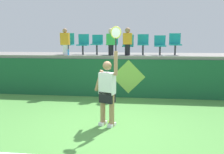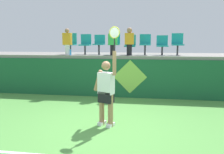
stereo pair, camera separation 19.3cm
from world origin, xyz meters
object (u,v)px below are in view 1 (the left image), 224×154
Objects in this scene: stadium_chair_0 at (68,43)px; stadium_chair_7 at (175,43)px; tennis_ball at (110,122)px; stadium_chair_2 at (97,43)px; stadium_chair_3 at (112,43)px; stadium_chair_4 at (128,44)px; stadium_chair_5 at (143,43)px; stadium_chair_6 at (160,44)px; water_bottle at (68,52)px; spectator_0 at (128,41)px; tennis_player at (107,90)px; stadium_chair_1 at (83,43)px; spectator_1 at (65,41)px; spectator_2 at (111,41)px.

stadium_chair_0 is 4.33m from stadium_chair_7.
stadium_chair_2 is at bearing 105.38° from tennis_ball.
stadium_chair_3 is at bearing 0.50° from stadium_chair_2.
stadium_chair_5 is at bearing -0.54° from stadium_chair_4.
stadium_chair_4 is 1.04× the size of stadium_chair_6.
water_bottle reaches higher than tennis_ball.
stadium_chair_4 is at bearing 179.46° from stadium_chair_5.
tennis_ball is at bearing -95.08° from spectator_0.
stadium_chair_1 is at bearing 112.25° from tennis_player.
stadium_chair_1 is 1.02× the size of stadium_chair_5.
tennis_player is 2.98× the size of stadium_chair_5.
water_bottle is 2.40m from stadium_chair_4.
stadium_chair_5 is 0.74m from spectator_0.
tennis_player reaches higher than stadium_chair_3.
spectator_1 is (-4.33, -0.42, 0.06)m from stadium_chair_7.
spectator_0 is (0.64, -0.42, 0.07)m from stadium_chair_3.
tennis_ball is 0.08× the size of stadium_chair_4.
stadium_chair_2 is 1.27m from stadium_chair_4.
spectator_0 reaches higher than stadium_chair_7.
stadium_chair_5 reaches higher than stadium_chair_4.
spectator_1 is at bearing -174.45° from stadium_chair_7.
water_bottle is 0.22× the size of spectator_2.
spectator_0 reaches higher than stadium_chair_3.
stadium_chair_1 reaches higher than tennis_ball.
stadium_chair_0 is at bearing 170.25° from spectator_0.
stadium_chair_0 reaches higher than stadium_chair_5.
stadium_chair_6 is 0.59m from stadium_chair_7.
spectator_1 is (-0.63, -0.42, 0.07)m from stadium_chair_1.
stadium_chair_7 is at bearing -0.01° from stadium_chair_1.
stadium_chair_0 is 1.89m from spectator_2.
water_bottle is 0.22× the size of spectator_1.
tennis_player is 2.87× the size of stadium_chair_3.
tennis_player is 3.58m from spectator_2.
tennis_ball is 4.11m from stadium_chair_4.
stadium_chair_4 is (0.28, 3.59, 1.98)m from tennis_ball.
stadium_chair_4 is at bearing 85.34° from tennis_player.
water_bottle is 0.27× the size of stadium_chair_3.
stadium_chair_1 is at bearing 179.91° from stadium_chair_5.
tennis_player is at bearing -75.73° from stadium_chair_2.
water_bottle is 0.50m from spectator_1.
stadium_chair_0 is 0.43m from spectator_1.
stadium_chair_3 reaches higher than water_bottle.
stadium_chair_5 is at bearing -179.85° from stadium_chair_7.
spectator_2 is at bearing 95.70° from tennis_player.
stadium_chair_3 is 1.24m from stadium_chair_5.
tennis_ball is 0.08× the size of stadium_chair_3.
stadium_chair_3 is (-0.36, 3.59, 2.03)m from tennis_ball.
stadium_chair_0 reaches higher than stadium_chair_7.
stadium_chair_1 reaches higher than stadium_chair_4.
tennis_player is at bearing -84.30° from spectator_2.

